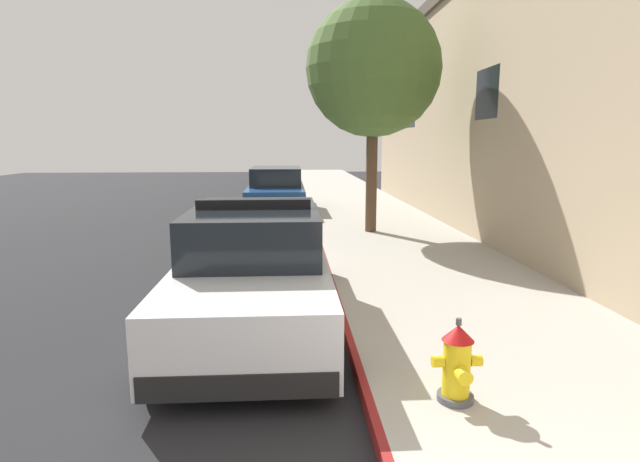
# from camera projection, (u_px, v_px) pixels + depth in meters

# --- Properties ---
(ground_plane) EXTENTS (34.53, 60.00, 0.20)m
(ground_plane) POSITION_uv_depth(u_px,v_px,m) (136.00, 255.00, 11.42)
(ground_plane) COLOR #232326
(sidewalk_pavement) EXTENTS (3.62, 60.00, 0.16)m
(sidewalk_pavement) POSITION_uv_depth(u_px,v_px,m) (399.00, 244.00, 11.75)
(sidewalk_pavement) COLOR #ADA89E
(sidewalk_pavement) RESTS_ON ground
(curb_painted_edge) EXTENTS (0.08, 60.00, 0.16)m
(curb_painted_edge) POSITION_uv_depth(u_px,v_px,m) (320.00, 245.00, 11.64)
(curb_painted_edge) COLOR maroon
(curb_painted_edge) RESTS_ON ground
(police_cruiser) EXTENTS (1.94, 4.84, 1.68)m
(police_cruiser) POSITION_uv_depth(u_px,v_px,m) (255.00, 270.00, 6.72)
(police_cruiser) COLOR white
(police_cruiser) RESTS_ON ground
(parked_car_silver_ahead) EXTENTS (1.94, 4.84, 1.56)m
(parked_car_silver_ahead) POSITION_uv_depth(u_px,v_px,m) (276.00, 192.00, 17.21)
(parked_car_silver_ahead) COLOR navy
(parked_car_silver_ahead) RESTS_ON ground
(fire_hydrant) EXTENTS (0.44, 0.40, 0.76)m
(fire_hydrant) POSITION_uv_depth(u_px,v_px,m) (457.00, 364.00, 4.43)
(fire_hydrant) COLOR #4C4C51
(fire_hydrant) RESTS_ON sidewalk_pavement
(street_tree) EXTENTS (3.28, 3.28, 5.64)m
(street_tree) POSITION_uv_depth(u_px,v_px,m) (373.00, 69.00, 12.28)
(street_tree) COLOR brown
(street_tree) RESTS_ON sidewalk_pavement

